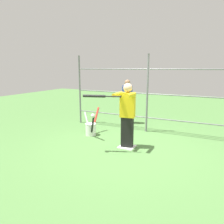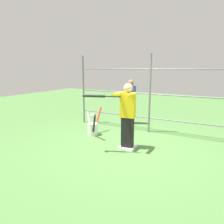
% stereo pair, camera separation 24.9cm
% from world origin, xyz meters
% --- Properties ---
extents(ground_plane, '(24.00, 24.00, 0.00)m').
position_xyz_m(ground_plane, '(0.00, 0.00, 0.00)').
color(ground_plane, '#4C7A3D').
extents(home_plate, '(0.40, 0.40, 0.02)m').
position_xyz_m(home_plate, '(0.00, 0.00, 0.01)').
color(home_plate, white).
rests_on(home_plate, ground).
extents(fence_backstop, '(5.19, 0.06, 2.46)m').
position_xyz_m(fence_backstop, '(0.00, -1.60, 1.23)').
color(fence_backstop, slate).
rests_on(fence_backstop, ground).
extents(batter, '(0.42, 0.60, 1.67)m').
position_xyz_m(batter, '(0.00, 0.02, 0.90)').
color(batter, black).
rests_on(batter, ground).
extents(baseball_bat_swinging, '(0.85, 0.37, 0.07)m').
position_xyz_m(baseball_bat_swinging, '(0.50, 0.64, 1.39)').
color(baseball_bat_swinging, black).
extents(softball_in_flight, '(0.10, 0.10, 0.10)m').
position_xyz_m(softball_in_flight, '(0.60, 0.70, 0.92)').
color(softball_in_flight, white).
extents(bat_bucket, '(0.89, 1.03, 0.78)m').
position_xyz_m(bat_bucket, '(1.40, -0.47, 0.22)').
color(bat_bucket, white).
rests_on(bat_bucket, ground).
extents(bystander_behind_fence, '(0.33, 0.21, 1.61)m').
position_xyz_m(bystander_behind_fence, '(0.98, -2.31, 0.84)').
color(bystander_behind_fence, '#3F3F47').
rests_on(bystander_behind_fence, ground).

